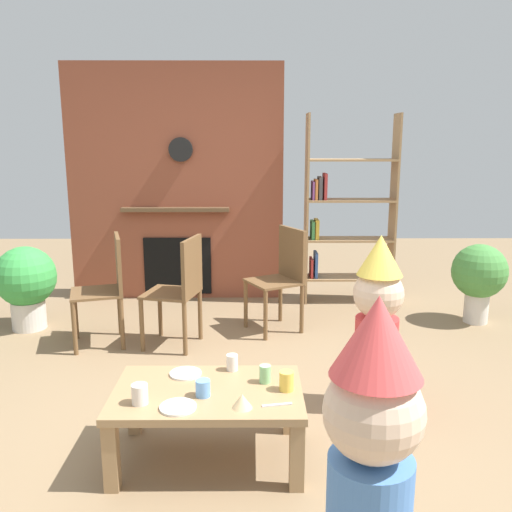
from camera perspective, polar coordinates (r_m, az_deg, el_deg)
name	(u,v)px	position (r m, az deg, el deg)	size (l,w,h in m)	color
ground_plane	(232,416)	(3.44, -2.56, -16.49)	(12.00, 12.00, 0.00)	#846B4C
brick_fireplace_feature	(176,185)	(5.68, -8.40, 7.48)	(2.20, 0.28, 2.40)	brown
bookshelf	(343,215)	(5.54, 9.22, 4.25)	(0.90, 0.28, 1.90)	#9E7A51
coffee_table	(208,401)	(2.90, -5.11, -15.03)	(0.97, 0.61, 0.39)	#9E7A51
paper_cup_near_left	(265,374)	(2.92, 0.98, -12.35)	(0.06, 0.06, 0.10)	#8CD18C
paper_cup_near_right	(203,388)	(2.79, -5.63, -13.72)	(0.07, 0.07, 0.09)	#669EE0
paper_cup_center	(140,394)	(2.76, -12.18, -14.07)	(0.08, 0.08, 0.10)	silver
paper_cup_far_left	(287,381)	(2.84, 3.24, -13.04)	(0.07, 0.07, 0.10)	#F2CC4C
paper_cup_far_right	(232,362)	(3.06, -2.54, -11.18)	(0.06, 0.06, 0.09)	silver
paper_plate_front	(186,373)	(3.05, -7.45, -12.21)	(0.17, 0.17, 0.01)	white
paper_plate_rear	(178,407)	(2.71, -8.24, -15.51)	(0.18, 0.18, 0.01)	white
birthday_cake_slice	(242,401)	(2.67, -1.48, -15.05)	(0.10, 0.10, 0.07)	#EAC68C
table_fork	(277,405)	(2.71, 2.24, -15.43)	(0.15, 0.02, 0.01)	silver
child_with_cone_hat	(371,460)	(1.92, 12.07, -20.37)	(0.33, 0.33, 1.19)	#4C7FC6
child_in_pink	(377,319)	(3.39, 12.69, -6.49)	(0.30, 0.30, 1.10)	#D13838
dining_chair_left	(108,283)	(4.53, -15.39, -2.80)	(0.50, 0.50, 0.90)	brown
dining_chair_middle	(181,285)	(4.35, -7.88, -3.09)	(0.48, 0.48, 0.90)	brown
dining_chair_right	(283,273)	(4.71, 2.84, -1.77)	(0.54, 0.54, 0.90)	brown
potted_plant_tall	(479,275)	(5.29, 22.51, -1.84)	(0.49, 0.49, 0.73)	beige
potted_plant_short	(26,281)	(5.14, -23.15, -2.48)	(0.53, 0.53, 0.74)	beige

